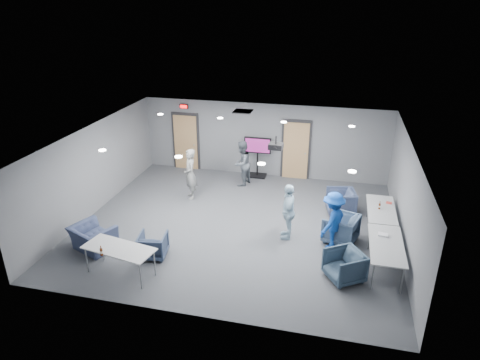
% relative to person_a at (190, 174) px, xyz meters
% --- Properties ---
extents(floor, '(9.00, 9.00, 0.00)m').
position_rel_person_a_xyz_m(floor, '(1.94, -1.43, -0.85)').
color(floor, '#393D41').
rests_on(floor, ground).
extents(ceiling, '(9.00, 9.00, 0.00)m').
position_rel_person_a_xyz_m(ceiling, '(1.94, -1.43, 1.85)').
color(ceiling, white).
rests_on(ceiling, wall_back).
extents(wall_back, '(9.00, 0.02, 2.70)m').
position_rel_person_a_xyz_m(wall_back, '(1.94, 2.57, 0.50)').
color(wall_back, slate).
rests_on(wall_back, floor).
extents(wall_front, '(9.00, 0.02, 2.70)m').
position_rel_person_a_xyz_m(wall_front, '(1.94, -5.43, 0.50)').
color(wall_front, slate).
rests_on(wall_front, floor).
extents(wall_left, '(0.02, 8.00, 2.70)m').
position_rel_person_a_xyz_m(wall_left, '(-2.56, -1.43, 0.50)').
color(wall_left, slate).
rests_on(wall_left, floor).
extents(wall_right, '(0.02, 8.00, 2.70)m').
position_rel_person_a_xyz_m(wall_right, '(6.44, -1.43, 0.50)').
color(wall_right, slate).
rests_on(wall_right, floor).
extents(door_left, '(1.06, 0.17, 2.24)m').
position_rel_person_a_xyz_m(door_left, '(-1.06, 2.52, 0.22)').
color(door_left, black).
rests_on(door_left, wall_back).
extents(door_right, '(1.06, 0.17, 2.24)m').
position_rel_person_a_xyz_m(door_right, '(3.14, 2.52, 0.22)').
color(door_right, black).
rests_on(door_right, wall_back).
extents(exit_sign, '(0.32, 0.08, 0.16)m').
position_rel_person_a_xyz_m(exit_sign, '(-1.06, 2.50, 1.60)').
color(exit_sign, black).
rests_on(exit_sign, wall_back).
extents(hvac_diffuser, '(0.60, 0.60, 0.03)m').
position_rel_person_a_xyz_m(hvac_diffuser, '(1.44, 1.37, 1.84)').
color(hvac_diffuser, black).
rests_on(hvac_diffuser, ceiling).
extents(downlights, '(6.18, 3.78, 0.02)m').
position_rel_person_a_xyz_m(downlights, '(1.94, -1.43, 1.84)').
color(downlights, white).
rests_on(downlights, ceiling).
extents(person_a, '(0.66, 0.74, 1.70)m').
position_rel_person_a_xyz_m(person_a, '(0.00, 0.00, 0.00)').
color(person_a, gray).
rests_on(person_a, floor).
extents(person_b, '(0.83, 0.94, 1.62)m').
position_rel_person_a_xyz_m(person_b, '(1.39, 1.44, -0.04)').
color(person_b, slate).
rests_on(person_b, floor).
extents(person_c, '(0.49, 0.97, 1.60)m').
position_rel_person_a_xyz_m(person_c, '(3.45, -1.79, -0.05)').
color(person_c, silver).
rests_on(person_c, floor).
extents(person_d, '(0.98, 1.18, 1.58)m').
position_rel_person_a_xyz_m(person_d, '(4.64, -2.02, -0.06)').
color(person_d, '#18449F').
rests_on(person_d, floor).
extents(chair_right_a, '(0.98, 0.96, 0.76)m').
position_rel_person_a_xyz_m(chair_right_a, '(4.84, 0.04, -0.47)').
color(chair_right_a, '#343F5B').
rests_on(chair_right_a, floor).
extents(chair_right_b, '(1.07, 1.05, 0.78)m').
position_rel_person_a_xyz_m(chair_right_b, '(4.88, -1.67, -0.46)').
color(chair_right_b, '#3E526C').
rests_on(chair_right_b, floor).
extents(chair_right_c, '(1.10, 1.10, 0.73)m').
position_rel_person_a_xyz_m(chair_right_c, '(5.00, -3.40, -0.48)').
color(chair_right_c, '#324558').
rests_on(chair_right_c, floor).
extents(chair_front_a, '(0.79, 0.80, 0.64)m').
position_rel_person_a_xyz_m(chair_front_a, '(0.22, -3.53, -0.53)').
color(chair_front_a, '#323E56').
rests_on(chair_front_a, floor).
extents(chair_front_b, '(1.31, 1.24, 0.68)m').
position_rel_person_a_xyz_m(chair_front_b, '(-1.45, -3.59, -0.51)').
color(chair_front_b, '#37415F').
rests_on(chair_front_b, floor).
extents(table_right_a, '(0.76, 1.81, 0.73)m').
position_rel_person_a_xyz_m(table_right_a, '(5.94, -0.89, -0.16)').
color(table_right_a, '#A5A7A9').
rests_on(table_right_a, floor).
extents(table_right_b, '(0.80, 1.91, 0.73)m').
position_rel_person_a_xyz_m(table_right_b, '(5.94, -2.79, -0.16)').
color(table_right_b, '#A5A7A9').
rests_on(table_right_b, floor).
extents(table_front_left, '(1.83, 1.03, 0.73)m').
position_rel_person_a_xyz_m(table_front_left, '(-0.21, -4.43, -0.17)').
color(table_front_left, '#A5A7A9').
rests_on(table_front_left, floor).
extents(bottle_front, '(0.07, 0.07, 0.25)m').
position_rel_person_a_xyz_m(bottle_front, '(-0.43, -4.81, -0.02)').
color(bottle_front, '#53240E').
rests_on(bottle_front, table_front_left).
extents(bottle_right, '(0.06, 0.06, 0.23)m').
position_rel_person_a_xyz_m(bottle_right, '(5.88, -0.92, -0.03)').
color(bottle_right, '#53240E').
rests_on(bottle_right, table_right_a).
extents(snack_box, '(0.18, 0.14, 0.04)m').
position_rel_person_a_xyz_m(snack_box, '(6.17, -0.49, -0.10)').
color(snack_box, '#C23B30').
rests_on(snack_box, table_right_a).
extents(wrapper, '(0.26, 0.20, 0.05)m').
position_rel_person_a_xyz_m(wrapper, '(5.88, -2.42, -0.09)').
color(wrapper, white).
rests_on(wrapper, table_right_b).
extents(tv_stand, '(0.99, 0.47, 1.51)m').
position_rel_person_a_xyz_m(tv_stand, '(1.78, 2.31, 0.01)').
color(tv_stand, black).
rests_on(tv_stand, floor).
extents(projector, '(0.40, 0.38, 0.37)m').
position_rel_person_a_xyz_m(projector, '(2.94, -1.10, 1.56)').
color(projector, black).
rests_on(projector, ceiling).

